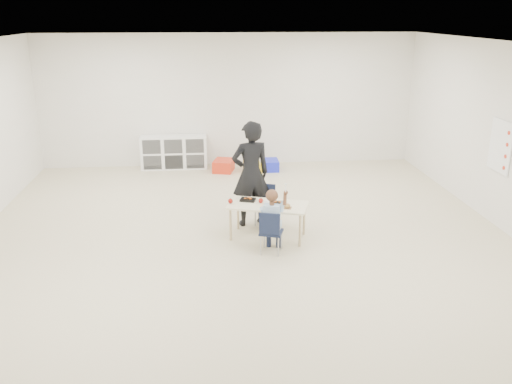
{
  "coord_description": "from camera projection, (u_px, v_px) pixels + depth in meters",
  "views": [
    {
      "loc": [
        -0.52,
        -7.09,
        3.21
      ],
      "look_at": [
        0.15,
        -0.06,
        0.85
      ],
      "focal_mm": 38.0,
      "sensor_mm": 36.0,
      "label": 1
    }
  ],
  "objects": [
    {
      "name": "bin_red",
      "position": [
        224.0,
        166.0,
        11.41
      ],
      "size": [
        0.5,
        0.58,
        0.24
      ],
      "primitive_type": "cube",
      "rotation": [
        0.0,
        0.0,
        -0.25
      ],
      "color": "red",
      "rests_on": "ground"
    },
    {
      "name": "bin_yellow",
      "position": [
        252.0,
        167.0,
        11.38
      ],
      "size": [
        0.37,
        0.46,
        0.21
      ],
      "primitive_type": "cube",
      "rotation": [
        0.0,
        0.0,
        0.11
      ],
      "color": "gold",
      "rests_on": "ground"
    },
    {
      "name": "chair_near",
      "position": [
        271.0,
        231.0,
        7.51
      ],
      "size": [
        0.38,
        0.37,
        0.63
      ],
      "primitive_type": null,
      "rotation": [
        0.0,
        0.0,
        -0.31
      ],
      "color": "#111934",
      "rests_on": "ground"
    },
    {
      "name": "bin_blue",
      "position": [
        270.0,
        165.0,
        11.5
      ],
      "size": [
        0.35,
        0.45,
        0.22
      ],
      "primitive_type": "cube",
      "rotation": [
        0.0,
        0.0,
        -0.0
      ],
      "color": "#1C26D2",
      "rests_on": "ground"
    },
    {
      "name": "cubby_shelf",
      "position": [
        174.0,
        152.0,
        11.58
      ],
      "size": [
        1.4,
        0.4,
        0.7
      ],
      "primitive_type": "cube",
      "color": "white",
      "rests_on": "ground"
    },
    {
      "name": "milk_carton",
      "position": [
        267.0,
        204.0,
        7.8
      ],
      "size": [
        0.09,
        0.09,
        0.1
      ],
      "primitive_type": "cube",
      "rotation": [
        0.0,
        0.0,
        -0.31
      ],
      "color": "white",
      "rests_on": "table"
    },
    {
      "name": "lunch_tray_near",
      "position": [
        277.0,
        203.0,
        7.93
      ],
      "size": [
        0.26,
        0.22,
        0.03
      ],
      "primitive_type": "cube",
      "rotation": [
        0.0,
        0.0,
        -0.31
      ],
      "color": "black",
      "rests_on": "table"
    },
    {
      "name": "chair_far",
      "position": [
        265.0,
        205.0,
        8.51
      ],
      "size": [
        0.38,
        0.37,
        0.63
      ],
      "primitive_type": null,
      "rotation": [
        0.0,
        0.0,
        -0.31
      ],
      "color": "#111934",
      "rests_on": "ground"
    },
    {
      "name": "rules_poster",
      "position": [
        500.0,
        146.0,
        8.29
      ],
      "size": [
        0.02,
        0.6,
        0.8
      ],
      "primitive_type": "cube",
      "color": "white",
      "rests_on": "room"
    },
    {
      "name": "apple_far",
      "position": [
        230.0,
        201.0,
        7.97
      ],
      "size": [
        0.07,
        0.07,
        0.07
      ],
      "primitive_type": "sphere",
      "color": "maroon",
      "rests_on": "table"
    },
    {
      "name": "adult",
      "position": [
        251.0,
        174.0,
        8.35
      ],
      "size": [
        0.68,
        0.53,
        1.66
      ],
      "primitive_type": "imported",
      "rotation": [
        0.0,
        0.0,
        3.38
      ],
      "color": "black",
      "rests_on": "ground"
    },
    {
      "name": "bread_roll",
      "position": [
        287.0,
        206.0,
        7.78
      ],
      "size": [
        0.09,
        0.09,
        0.07
      ],
      "primitive_type": "ellipsoid",
      "color": "tan",
      "rests_on": "table"
    },
    {
      "name": "lunch_tray_far",
      "position": [
        248.0,
        200.0,
        8.08
      ],
      "size": [
        0.26,
        0.22,
        0.03
      ],
      "primitive_type": "cube",
      "rotation": [
        0.0,
        0.0,
        -0.31
      ],
      "color": "black",
      "rests_on": "table"
    },
    {
      "name": "apple_near",
      "position": [
        261.0,
        201.0,
        7.98
      ],
      "size": [
        0.07,
        0.07,
        0.07
      ],
      "primitive_type": "sphere",
      "color": "maroon",
      "rests_on": "table"
    },
    {
      "name": "table",
      "position": [
        268.0,
        221.0,
        8.02
      ],
      "size": [
        1.27,
        0.9,
        0.52
      ],
      "rotation": [
        0.0,
        0.0,
        -0.31
      ],
      "color": "#FFF6CB",
      "rests_on": "ground"
    },
    {
      "name": "room",
      "position": [
        245.0,
        152.0,
        7.32
      ],
      "size": [
        9.0,
        9.02,
        2.8
      ],
      "color": "beige",
      "rests_on": "ground"
    },
    {
      "name": "child",
      "position": [
        271.0,
        219.0,
        7.45
      ],
      "size": [
        0.53,
        0.53,
        0.99
      ],
      "primitive_type": null,
      "rotation": [
        0.0,
        0.0,
        -0.31
      ],
      "color": "#B8D7FA",
      "rests_on": "chair_near"
    }
  ]
}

